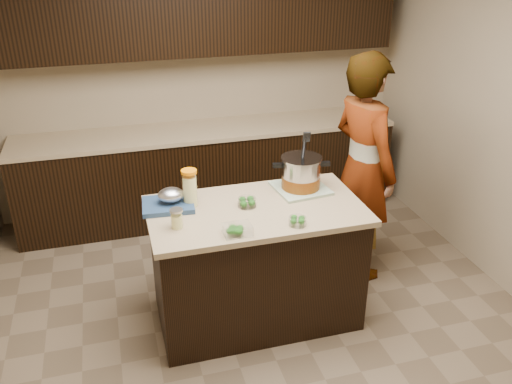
# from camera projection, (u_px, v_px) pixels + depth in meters

# --- Properties ---
(ground_plane) EXTENTS (4.00, 4.00, 0.00)m
(ground_plane) POSITION_uv_depth(u_px,v_px,m) (256.00, 314.00, 4.05)
(ground_plane) COLOR brown
(ground_plane) RESTS_ON ground
(room_shell) EXTENTS (4.04, 4.04, 2.72)m
(room_shell) POSITION_uv_depth(u_px,v_px,m) (256.00, 90.00, 3.30)
(room_shell) COLOR tan
(room_shell) RESTS_ON ground
(back_cabinets) EXTENTS (3.60, 0.63, 2.33)m
(back_cabinets) POSITION_uv_depth(u_px,v_px,m) (206.00, 123.00, 5.15)
(back_cabinets) COLOR black
(back_cabinets) RESTS_ON ground
(island) EXTENTS (1.46, 0.81, 0.90)m
(island) POSITION_uv_depth(u_px,v_px,m) (256.00, 264.00, 3.85)
(island) COLOR black
(island) RESTS_ON ground
(dish_towel) EXTENTS (0.40, 0.40, 0.02)m
(dish_towel) POSITION_uv_depth(u_px,v_px,m) (300.00, 188.00, 3.92)
(dish_towel) COLOR #5E875B
(dish_towel) RESTS_ON island
(stock_pot) EXTENTS (0.41, 0.34, 0.42)m
(stock_pot) POSITION_uv_depth(u_px,v_px,m) (301.00, 175.00, 3.87)
(stock_pot) COLOR #B7B7BC
(stock_pot) RESTS_ON dish_towel
(lemonade_pitcher) EXTENTS (0.12, 0.12, 0.26)m
(lemonade_pitcher) POSITION_uv_depth(u_px,v_px,m) (190.00, 189.00, 3.64)
(lemonade_pitcher) COLOR #EBE88F
(lemonade_pitcher) RESTS_ON island
(mason_jar) EXTENTS (0.11, 0.11, 0.14)m
(mason_jar) POSITION_uv_depth(u_px,v_px,m) (177.00, 219.00, 3.39)
(mason_jar) COLOR #EBE88F
(mason_jar) RESTS_ON island
(broccoli_tub_left) EXTENTS (0.16, 0.16, 0.06)m
(broccoli_tub_left) POSITION_uv_depth(u_px,v_px,m) (247.00, 203.00, 3.67)
(broccoli_tub_left) COLOR silver
(broccoli_tub_left) RESTS_ON island
(broccoli_tub_right) EXTENTS (0.12, 0.12, 0.05)m
(broccoli_tub_right) POSITION_uv_depth(u_px,v_px,m) (298.00, 221.00, 3.44)
(broccoli_tub_right) COLOR silver
(broccoli_tub_right) RESTS_ON island
(broccoli_tub_rect) EXTENTS (0.18, 0.13, 0.06)m
(broccoli_tub_rect) POSITION_uv_depth(u_px,v_px,m) (237.00, 230.00, 3.33)
(broccoli_tub_rect) COLOR silver
(broccoli_tub_rect) RESTS_ON island
(blue_tray) EXTENTS (0.36, 0.30, 0.13)m
(blue_tray) POSITION_uv_depth(u_px,v_px,m) (169.00, 201.00, 3.65)
(blue_tray) COLOR navy
(blue_tray) RESTS_ON island
(person) EXTENTS (0.57, 0.75, 1.83)m
(person) POSITION_uv_depth(u_px,v_px,m) (363.00, 168.00, 4.23)
(person) COLOR gray
(person) RESTS_ON ground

